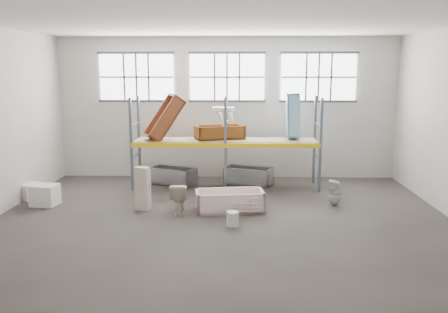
{
  "coord_description": "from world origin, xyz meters",
  "views": [
    {
      "loc": [
        0.41,
        -11.75,
        3.86
      ],
      "look_at": [
        0.0,
        1.5,
        1.4
      ],
      "focal_mm": 37.63,
      "sensor_mm": 36.0,
      "label": 1
    }
  ],
  "objects_px": {
    "bathtub_beige": "(230,201)",
    "cistern_tall": "(143,188)",
    "steel_tub_left": "(173,176)",
    "steel_tub_right": "(248,176)",
    "bucket": "(233,219)",
    "toilet_beige": "(179,198)",
    "carton_near": "(45,195)",
    "toilet_white": "(335,193)",
    "rust_tub_flat": "(220,132)",
    "blue_tub_upright": "(293,115)"
  },
  "relations": [
    {
      "from": "toilet_beige",
      "to": "steel_tub_left",
      "type": "distance_m",
      "value": 3.25
    },
    {
      "from": "toilet_white",
      "to": "rust_tub_flat",
      "type": "relative_size",
      "value": 0.47
    },
    {
      "from": "steel_tub_right",
      "to": "carton_near",
      "type": "bearing_deg",
      "value": -155.32
    },
    {
      "from": "cistern_tall",
      "to": "toilet_white",
      "type": "height_order",
      "value": "cistern_tall"
    },
    {
      "from": "bathtub_beige",
      "to": "steel_tub_left",
      "type": "xyz_separation_m",
      "value": [
        -2.01,
        2.96,
        0.01
      ]
    },
    {
      "from": "toilet_white",
      "to": "carton_near",
      "type": "relative_size",
      "value": 1.07
    },
    {
      "from": "bathtub_beige",
      "to": "carton_near",
      "type": "relative_size",
      "value": 2.69
    },
    {
      "from": "bathtub_beige",
      "to": "steel_tub_right",
      "type": "bearing_deg",
      "value": 71.4
    },
    {
      "from": "steel_tub_left",
      "to": "bucket",
      "type": "bearing_deg",
      "value": -63.85
    },
    {
      "from": "toilet_white",
      "to": "rust_tub_flat",
      "type": "bearing_deg",
      "value": -106.28
    },
    {
      "from": "bathtub_beige",
      "to": "rust_tub_flat",
      "type": "distance_m",
      "value": 3.22
    },
    {
      "from": "bathtub_beige",
      "to": "cistern_tall",
      "type": "bearing_deg",
      "value": 172.24
    },
    {
      "from": "cistern_tall",
      "to": "carton_near",
      "type": "height_order",
      "value": "cistern_tall"
    },
    {
      "from": "rust_tub_flat",
      "to": "blue_tub_upright",
      "type": "distance_m",
      "value": 2.47
    },
    {
      "from": "bathtub_beige",
      "to": "blue_tub_upright",
      "type": "xyz_separation_m",
      "value": [
        2.01,
        2.78,
        2.12
      ]
    },
    {
      "from": "toilet_white",
      "to": "blue_tub_upright",
      "type": "distance_m",
      "value": 3.15
    },
    {
      "from": "bathtub_beige",
      "to": "cistern_tall",
      "type": "height_order",
      "value": "cistern_tall"
    },
    {
      "from": "toilet_white",
      "to": "steel_tub_right",
      "type": "height_order",
      "value": "toilet_white"
    },
    {
      "from": "steel_tub_left",
      "to": "bucket",
      "type": "height_order",
      "value": "steel_tub_left"
    },
    {
      "from": "steel_tub_left",
      "to": "blue_tub_upright",
      "type": "xyz_separation_m",
      "value": [
        4.02,
        -0.18,
        2.11
      ]
    },
    {
      "from": "blue_tub_upright",
      "to": "bucket",
      "type": "relative_size",
      "value": 3.96
    },
    {
      "from": "blue_tub_upright",
      "to": "carton_near",
      "type": "relative_size",
      "value": 2.06
    },
    {
      "from": "steel_tub_left",
      "to": "toilet_white",
      "type": "bearing_deg",
      "value": -25.28
    },
    {
      "from": "toilet_beige",
      "to": "carton_near",
      "type": "relative_size",
      "value": 1.18
    },
    {
      "from": "steel_tub_right",
      "to": "carton_near",
      "type": "relative_size",
      "value": 2.27
    },
    {
      "from": "bucket",
      "to": "carton_near",
      "type": "relative_size",
      "value": 0.52
    },
    {
      "from": "bathtub_beige",
      "to": "rust_tub_flat",
      "type": "xyz_separation_m",
      "value": [
        -0.39,
        2.8,
        1.54
      ]
    },
    {
      "from": "steel_tub_right",
      "to": "rust_tub_flat",
      "type": "bearing_deg",
      "value": -164.71
    },
    {
      "from": "blue_tub_upright",
      "to": "steel_tub_right",
      "type": "bearing_deg",
      "value": 168.74
    },
    {
      "from": "rust_tub_flat",
      "to": "blue_tub_upright",
      "type": "xyz_separation_m",
      "value": [
        2.4,
        -0.02,
        0.57
      ]
    },
    {
      "from": "bucket",
      "to": "bathtub_beige",
      "type": "bearing_deg",
      "value": 94.2
    },
    {
      "from": "cistern_tall",
      "to": "carton_near",
      "type": "distance_m",
      "value": 2.96
    },
    {
      "from": "bathtub_beige",
      "to": "toilet_white",
      "type": "distance_m",
      "value": 3.08
    },
    {
      "from": "steel_tub_left",
      "to": "carton_near",
      "type": "bearing_deg",
      "value": -141.89
    },
    {
      "from": "rust_tub_flat",
      "to": "carton_near",
      "type": "bearing_deg",
      "value": -153.62
    },
    {
      "from": "steel_tub_left",
      "to": "rust_tub_flat",
      "type": "distance_m",
      "value": 2.23
    },
    {
      "from": "steel_tub_left",
      "to": "steel_tub_right",
      "type": "xyz_separation_m",
      "value": [
        2.58,
        0.1,
        0.0
      ]
    },
    {
      "from": "cistern_tall",
      "to": "bathtub_beige",
      "type": "bearing_deg",
      "value": 16.05
    },
    {
      "from": "cistern_tall",
      "to": "toilet_white",
      "type": "relative_size",
      "value": 1.62
    },
    {
      "from": "rust_tub_flat",
      "to": "bathtub_beige",
      "type": "bearing_deg",
      "value": -82.09
    },
    {
      "from": "bathtub_beige",
      "to": "bucket",
      "type": "distance_m",
      "value": 1.33
    },
    {
      "from": "toilet_beige",
      "to": "steel_tub_left",
      "type": "relative_size",
      "value": 0.52
    },
    {
      "from": "toilet_beige",
      "to": "steel_tub_left",
      "type": "bearing_deg",
      "value": -81.63
    },
    {
      "from": "steel_tub_left",
      "to": "carton_near",
      "type": "relative_size",
      "value": 2.25
    },
    {
      "from": "rust_tub_flat",
      "to": "bucket",
      "type": "relative_size",
      "value": 4.35
    },
    {
      "from": "steel_tub_right",
      "to": "blue_tub_upright",
      "type": "bearing_deg",
      "value": -11.26
    },
    {
      "from": "bathtub_beige",
      "to": "blue_tub_upright",
      "type": "height_order",
      "value": "blue_tub_upright"
    },
    {
      "from": "bathtub_beige",
      "to": "steel_tub_left",
      "type": "distance_m",
      "value": 3.58
    },
    {
      "from": "bathtub_beige",
      "to": "cistern_tall",
      "type": "xyz_separation_m",
      "value": [
        -2.42,
        -0.01,
        0.33
      ]
    },
    {
      "from": "steel_tub_left",
      "to": "blue_tub_upright",
      "type": "distance_m",
      "value": 4.54
    }
  ]
}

